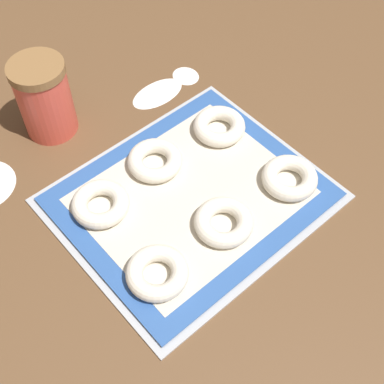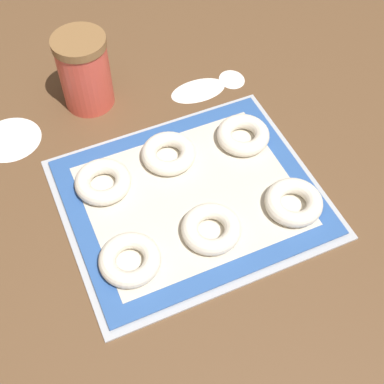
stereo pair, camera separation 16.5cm
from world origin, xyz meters
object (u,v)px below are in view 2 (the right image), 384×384
object	(u,v)px
bagel_back_center	(168,154)
bagel_front_right	(294,202)
bagel_front_center	(211,229)
bagel_back_left	(103,182)
bagel_front_left	(130,260)
flour_canister	(84,72)
bagel_back_right	(243,135)
baking_tray	(192,199)

from	to	relation	value
bagel_back_center	bagel_front_right	bearing A→B (deg)	-50.70
bagel_front_center	bagel_back_left	bearing A→B (deg)	128.66
bagel_front_left	flour_canister	world-z (taller)	flour_canister
bagel_front_left	bagel_front_right	bearing A→B (deg)	-1.62
bagel_front_left	flour_canister	size ratio (longest dim) A/B	0.65
bagel_back_right	flour_canister	xyz separation A→B (m)	(-0.23, 0.23, 0.05)
bagel_front_center	bagel_back_left	world-z (taller)	same
bagel_back_left	bagel_back_center	distance (m)	0.13
bagel_front_left	baking_tray	bearing A→B (deg)	29.68
bagel_back_center	flour_canister	bearing A→B (deg)	111.37
baking_tray	bagel_back_right	bearing A→B (deg)	30.34
bagel_front_left	bagel_front_right	world-z (taller)	same
bagel_back_center	bagel_front_center	bearing A→B (deg)	-89.28
bagel_back_left	bagel_front_left	bearing A→B (deg)	-93.42
baking_tray	bagel_front_right	xyz separation A→B (m)	(0.15, -0.09, 0.02)
bagel_front_center	bagel_back_right	distance (m)	0.22
flour_canister	baking_tray	bearing A→B (deg)	-74.24
baking_tray	bagel_back_left	xyz separation A→B (m)	(-0.13, 0.08, 0.02)
bagel_front_right	bagel_back_right	size ratio (longest dim) A/B	1.00
baking_tray	flour_canister	xyz separation A→B (m)	(-0.09, 0.31, 0.07)
bagel_front_right	bagel_back_left	distance (m)	0.33
bagel_front_right	bagel_front_left	bearing A→B (deg)	178.38
flour_canister	bagel_front_center	bearing A→B (deg)	-77.62
bagel_front_center	bagel_back_right	xyz separation A→B (m)	(0.14, 0.16, 0.00)
bagel_back_left	flour_canister	world-z (taller)	flour_canister
bagel_front_right	bagel_back_right	bearing A→B (deg)	92.72
baking_tray	flour_canister	world-z (taller)	flour_canister
bagel_front_right	bagel_back_left	bearing A→B (deg)	148.46
baking_tray	bagel_back_left	size ratio (longest dim) A/B	4.46
bagel_back_center	flour_canister	xyz separation A→B (m)	(-0.08, 0.22, 0.05)
bagel_front_center	bagel_front_left	bearing A→B (deg)	-179.82
bagel_front_right	bagel_front_center	bearing A→B (deg)	176.69
flour_canister	bagel_back_center	bearing A→B (deg)	-68.63
baking_tray	bagel_back_center	size ratio (longest dim) A/B	4.46
bagel_front_right	flour_canister	xyz separation A→B (m)	(-0.24, 0.40, 0.05)
baking_tray	bagel_front_center	bearing A→B (deg)	-91.22
bagel_front_center	bagel_back_right	world-z (taller)	same
bagel_back_right	bagel_front_center	bearing A→B (deg)	-131.06
baking_tray	bagel_back_center	world-z (taller)	bagel_back_center
bagel_front_center	bagel_back_right	size ratio (longest dim) A/B	1.00
bagel_front_center	bagel_back_center	distance (m)	0.18
bagel_front_right	bagel_back_center	size ratio (longest dim) A/B	1.00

